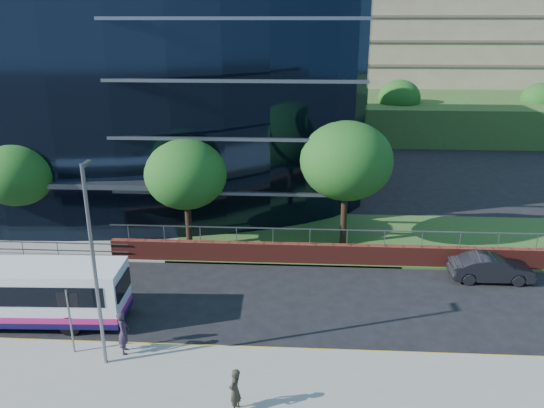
# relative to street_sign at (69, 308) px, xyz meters

# --- Properties ---
(grass_verge) EXTENTS (36.00, 8.00, 0.12)m
(grass_verge) POSITION_rel_street_sign_xyz_m (19.50, 12.59, -2.09)
(grass_verge) COLOR #2D511E
(grass_verge) RESTS_ON ground
(glass_office) EXTENTS (44.00, 23.10, 16.00)m
(glass_office) POSITION_rel_street_sign_xyz_m (-8.50, 22.44, 5.85)
(glass_office) COLOR black
(glass_office) RESTS_ON ground
(retaining_wall) EXTENTS (34.00, 0.40, 2.11)m
(retaining_wall) POSITION_rel_street_sign_xyz_m (15.50, 8.89, -1.54)
(retaining_wall) COLOR maroon
(retaining_wall) RESTS_ON ground
(apartment_block) EXTENTS (60.00, 42.00, 30.00)m
(apartment_block) POSITION_rel_street_sign_xyz_m (27.50, 58.80, 8.96)
(apartment_block) COLOR #2D511E
(apartment_block) RESTS_ON ground
(street_sign) EXTENTS (0.85, 0.09, 2.80)m
(street_sign) POSITION_rel_street_sign_xyz_m (0.00, 0.00, 0.00)
(street_sign) COLOR slate
(street_sign) RESTS_ON pavement_near
(tree_far_b) EXTENTS (4.29, 4.29, 6.05)m
(tree_far_b) POSITION_rel_street_sign_xyz_m (-7.50, 11.09, 2.06)
(tree_far_b) COLOR black
(tree_far_b) RESTS_ON ground
(tree_far_c) EXTENTS (4.62, 4.62, 6.51)m
(tree_far_c) POSITION_rel_street_sign_xyz_m (2.50, 10.59, 2.39)
(tree_far_c) COLOR black
(tree_far_c) RESTS_ON ground
(tree_far_d) EXTENTS (5.28, 5.28, 7.44)m
(tree_far_d) POSITION_rel_street_sign_xyz_m (11.50, 11.59, 3.04)
(tree_far_d) COLOR black
(tree_far_d) RESTS_ON ground
(tree_dist_e) EXTENTS (4.62, 4.62, 6.51)m
(tree_dist_e) POSITION_rel_street_sign_xyz_m (19.50, 41.59, 2.39)
(tree_dist_e) COLOR black
(tree_dist_e) RESTS_ON ground
(tree_dist_f) EXTENTS (4.29, 4.29, 6.05)m
(tree_dist_f) POSITION_rel_street_sign_xyz_m (35.50, 43.59, 2.06)
(tree_dist_f) COLOR black
(tree_dist_f) RESTS_ON ground
(streetlight_east) EXTENTS (0.15, 0.77, 8.00)m
(streetlight_east) POSITION_rel_street_sign_xyz_m (1.50, -0.59, 2.29)
(streetlight_east) COLOR slate
(streetlight_east) RESTS_ON pavement_near
(city_bus) EXTENTS (10.15, 2.68, 2.72)m
(city_bus) POSITION_rel_street_sign_xyz_m (-3.60, 2.31, -0.71)
(city_bus) COLOR silver
(city_bus) RESTS_ON ground
(parked_car) EXTENTS (4.17, 1.47, 1.37)m
(parked_car) POSITION_rel_street_sign_xyz_m (18.80, 7.53, -1.46)
(parked_car) COLOR black
(parked_car) RESTS_ON ground
(pedestrian) EXTENTS (0.56, 0.73, 1.81)m
(pedestrian) POSITION_rel_street_sign_xyz_m (2.05, 0.09, -1.10)
(pedestrian) COLOR #2B2132
(pedestrian) RESTS_ON pavement_near
(pedestrian_b) EXTENTS (0.55, 0.68, 1.63)m
(pedestrian_b) POSITION_rel_street_sign_xyz_m (6.87, -2.97, -1.19)
(pedestrian_b) COLOR #2D291F
(pedestrian_b) RESTS_ON pavement_near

